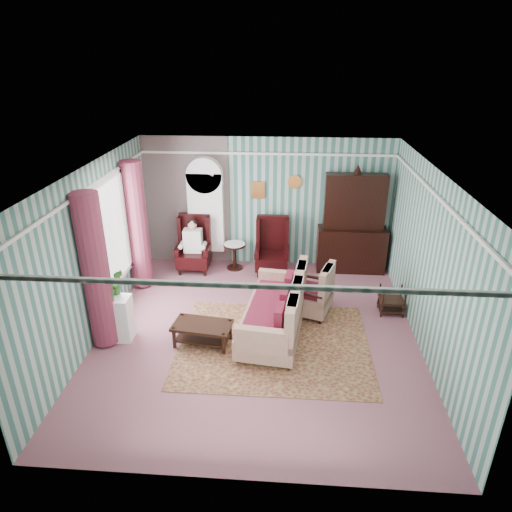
# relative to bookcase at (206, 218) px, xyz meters

# --- Properties ---
(floor) EXTENTS (6.00, 6.00, 0.00)m
(floor) POSITION_rel_bookcase_xyz_m (1.35, -2.84, -1.12)
(floor) COLOR #925563
(floor) RESTS_ON ground
(room_shell) EXTENTS (5.53, 6.02, 2.91)m
(room_shell) POSITION_rel_bookcase_xyz_m (0.73, -2.66, 0.89)
(room_shell) COLOR #3C6E65
(room_shell) RESTS_ON ground
(bookcase) EXTENTS (0.80, 0.28, 2.24)m
(bookcase) POSITION_rel_bookcase_xyz_m (0.00, 0.00, 0.00)
(bookcase) COLOR white
(bookcase) RESTS_ON floor
(dresser_hutch) EXTENTS (1.50, 0.56, 2.36)m
(dresser_hutch) POSITION_rel_bookcase_xyz_m (3.25, -0.12, 0.06)
(dresser_hutch) COLOR black
(dresser_hutch) RESTS_ON floor
(wingback_left) EXTENTS (0.76, 0.80, 1.25)m
(wingback_left) POSITION_rel_bookcase_xyz_m (-0.25, -0.39, -0.50)
(wingback_left) COLOR black
(wingback_left) RESTS_ON floor
(wingback_right) EXTENTS (0.76, 0.80, 1.25)m
(wingback_right) POSITION_rel_bookcase_xyz_m (1.50, -0.39, -0.50)
(wingback_right) COLOR black
(wingback_right) RESTS_ON floor
(seated_woman) EXTENTS (0.44, 0.40, 1.18)m
(seated_woman) POSITION_rel_bookcase_xyz_m (-0.25, -0.39, -0.53)
(seated_woman) COLOR silver
(seated_woman) RESTS_ON floor
(round_side_table) EXTENTS (0.50, 0.50, 0.60)m
(round_side_table) POSITION_rel_bookcase_xyz_m (0.65, -0.24, -0.82)
(round_side_table) COLOR black
(round_side_table) RESTS_ON floor
(nest_table) EXTENTS (0.45, 0.38, 0.54)m
(nest_table) POSITION_rel_bookcase_xyz_m (3.82, -1.94, -0.85)
(nest_table) COLOR black
(nest_table) RESTS_ON floor
(plant_stand) EXTENTS (0.55, 0.35, 0.80)m
(plant_stand) POSITION_rel_bookcase_xyz_m (-1.05, -3.14, -0.72)
(plant_stand) COLOR silver
(plant_stand) RESTS_ON floor
(rug) EXTENTS (3.20, 2.60, 0.01)m
(rug) POSITION_rel_bookcase_xyz_m (1.65, -3.14, -1.11)
(rug) COLOR #491818
(rug) RESTS_ON floor
(sofa) EXTENTS (1.31, 2.27, 1.07)m
(sofa) POSITION_rel_bookcase_xyz_m (1.62, -2.78, -0.59)
(sofa) COLOR #B4A78B
(sofa) RESTS_ON floor
(floral_armchair) EXTENTS (1.06, 1.06, 0.92)m
(floral_armchair) POSITION_rel_bookcase_xyz_m (2.28, -2.04, -0.66)
(floral_armchair) COLOR #B8AF8F
(floral_armchair) RESTS_ON floor
(coffee_table) EXTENTS (1.03, 0.66, 0.39)m
(coffee_table) POSITION_rel_bookcase_xyz_m (0.45, -3.20, -0.93)
(coffee_table) COLOR black
(coffee_table) RESTS_ON floor
(potted_plant_a) EXTENTS (0.46, 0.43, 0.40)m
(potted_plant_a) POSITION_rel_bookcase_xyz_m (-1.07, -3.25, -0.12)
(potted_plant_a) COLOR #1B5821
(potted_plant_a) RESTS_ON plant_stand
(potted_plant_b) EXTENTS (0.31, 0.29, 0.45)m
(potted_plant_b) POSITION_rel_bookcase_xyz_m (-1.01, -3.00, -0.09)
(potted_plant_b) COLOR #26541A
(potted_plant_b) RESTS_ON plant_stand
(potted_plant_c) EXTENTS (0.29, 0.29, 0.40)m
(potted_plant_c) POSITION_rel_bookcase_xyz_m (-1.15, -3.11, -0.12)
(potted_plant_c) COLOR #1D581B
(potted_plant_c) RESTS_ON plant_stand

